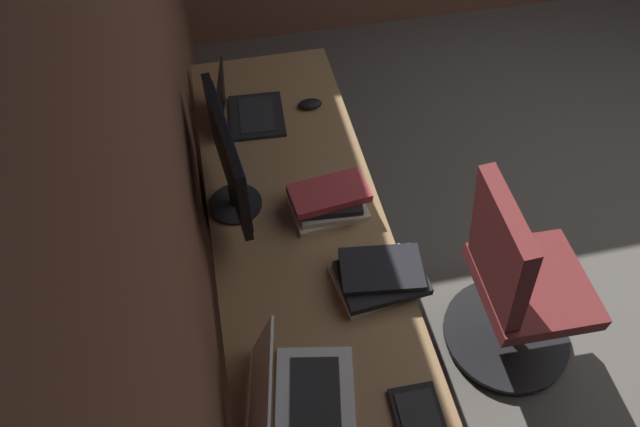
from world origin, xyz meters
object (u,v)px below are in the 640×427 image
(office_chair, at_px, (515,288))
(drawer_pedestal, at_px, (282,221))
(monitor_primary, at_px, (229,160))
(mouse_main, at_px, (310,104))
(book_stack_far, at_px, (380,276))
(laptop_leftmost, at_px, (242,109))
(book_stack_near, at_px, (328,201))
(laptop_left, at_px, (294,397))

(office_chair, bearing_deg, drawer_pedestal, 53.65)
(monitor_primary, distance_m, mouse_main, 0.66)
(monitor_primary, xyz_separation_m, office_chair, (-0.43, -1.02, -0.52))
(drawer_pedestal, height_order, office_chair, office_chair)
(monitor_primary, xyz_separation_m, book_stack_far, (-0.45, -0.43, -0.20))
(laptop_leftmost, bearing_deg, book_stack_far, -159.49)
(monitor_primary, xyz_separation_m, laptop_leftmost, (0.48, -0.09, -0.19))
(drawer_pedestal, bearing_deg, book_stack_far, -158.62)
(monitor_primary, relative_size, office_chair, 0.54)
(book_stack_near, bearing_deg, monitor_primary, 73.90)
(mouse_main, bearing_deg, monitor_primary, 141.90)
(office_chair, bearing_deg, monitor_primary, 67.34)
(drawer_pedestal, relative_size, laptop_left, 1.76)
(monitor_primary, relative_size, mouse_main, 5.05)
(monitor_primary, height_order, book_stack_near, monitor_primary)
(monitor_primary, relative_size, laptop_left, 1.33)
(laptop_leftmost, height_order, book_stack_far, laptop_leftmost)
(laptop_leftmost, bearing_deg, mouse_main, -87.50)
(laptop_left, distance_m, book_stack_near, 0.75)
(laptop_leftmost, height_order, book_stack_near, laptop_leftmost)
(book_stack_far, xyz_separation_m, office_chair, (0.02, -0.58, -0.31))
(laptop_left, bearing_deg, monitor_primary, 5.43)
(laptop_leftmost, bearing_deg, laptop_left, 179.40)
(book_stack_far, bearing_deg, laptop_leftmost, 20.51)
(monitor_primary, distance_m, book_stack_far, 0.66)
(drawer_pedestal, height_order, monitor_primary, monitor_primary)
(laptop_left, bearing_deg, mouse_main, -13.52)
(laptop_left, xyz_separation_m, book_stack_near, (0.70, -0.26, 0.00))
(monitor_primary, bearing_deg, book_stack_near, -106.10)
(laptop_left, distance_m, mouse_main, 1.32)
(laptop_left, relative_size, mouse_main, 3.79)
(monitor_primary, distance_m, book_stack_near, 0.40)
(book_stack_far, bearing_deg, drawer_pedestal, 21.38)
(drawer_pedestal, bearing_deg, mouse_main, -33.10)
(monitor_primary, xyz_separation_m, book_stack_near, (-0.10, -0.33, -0.19))
(laptop_left, relative_size, book_stack_far, 1.25)
(drawer_pedestal, xyz_separation_m, book_stack_near, (-0.28, -0.15, 0.44))
(drawer_pedestal, distance_m, monitor_primary, 0.68)
(book_stack_near, xyz_separation_m, book_stack_far, (-0.35, -0.10, -0.01))
(book_stack_near, bearing_deg, book_stack_far, -163.86)
(drawer_pedestal, height_order, laptop_leftmost, laptop_leftmost)
(laptop_leftmost, distance_m, laptop_left, 1.27)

